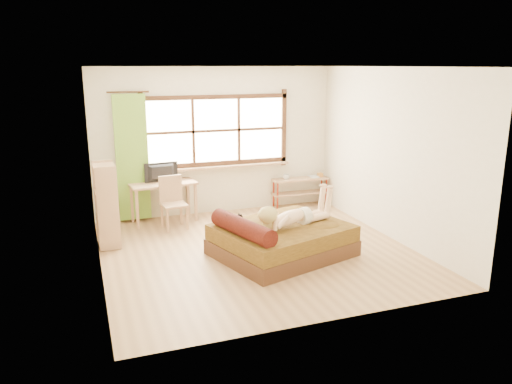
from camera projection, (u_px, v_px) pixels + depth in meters
name	position (u px, v px, depth m)	size (l,w,h in m)	color
floor	(257.00, 251.00, 7.51)	(4.50, 4.50, 0.00)	#9E754C
ceiling	(257.00, 67.00, 6.84)	(4.50, 4.50, 0.00)	white
wall_back	(216.00, 141.00, 9.23)	(4.50, 4.50, 0.00)	silver
wall_front	(331.00, 203.00, 5.13)	(4.50, 4.50, 0.00)	silver
wall_left	(94.00, 174.00, 6.45)	(4.50, 4.50, 0.00)	silver
wall_right	(390.00, 154.00, 7.91)	(4.50, 4.50, 0.00)	silver
window	(216.00, 133.00, 9.17)	(2.80, 0.16, 1.46)	#FFEDBF
curtain	(132.00, 158.00, 8.67)	(0.55, 0.10, 2.20)	#549227
bed	(280.00, 239.00, 7.30)	(2.16, 1.92, 0.69)	#361E10
woman	(293.00, 207.00, 7.21)	(1.27, 0.36, 0.54)	beige
kitten	(233.00, 221.00, 7.10)	(0.27, 0.11, 0.22)	black
desk	(163.00, 188.00, 8.79)	(1.19, 0.65, 0.71)	#A27658
monitor	(162.00, 173.00, 8.77)	(0.60, 0.08, 0.34)	black
chair	(172.00, 199.00, 8.52)	(0.44, 0.44, 0.89)	#A27658
pipe_shelf	(301.00, 185.00, 9.84)	(1.13, 0.32, 0.64)	#A27658
cup	(286.00, 177.00, 9.69)	(0.13, 0.13, 0.10)	gray
book	(310.00, 177.00, 9.86)	(0.18, 0.24, 0.02)	gray
bookshelf	(107.00, 205.00, 7.62)	(0.33, 0.56, 1.28)	#A27658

